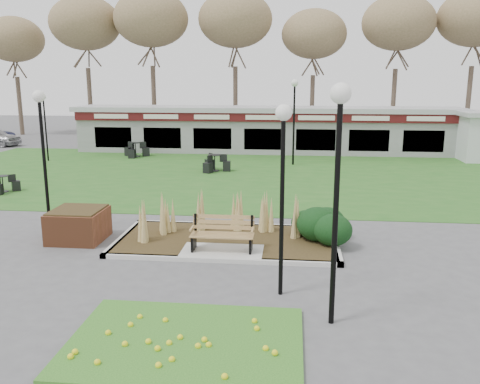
# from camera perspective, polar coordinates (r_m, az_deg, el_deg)

# --- Properties ---
(ground) EXTENTS (100.00, 100.00, 0.00)m
(ground) POSITION_cam_1_polar(r_m,az_deg,el_deg) (13.74, -2.09, -7.28)
(ground) COLOR #515154
(ground) RESTS_ON ground
(lawn) EXTENTS (34.00, 16.00, 0.02)m
(lawn) POSITION_cam_1_polar(r_m,az_deg,el_deg) (25.29, 1.73, 2.00)
(lawn) COLOR #245E1D
(lawn) RESTS_ON ground
(flower_bed) EXTENTS (4.20, 3.00, 0.16)m
(flower_bed) POSITION_cam_1_polar(r_m,az_deg,el_deg) (9.58, -6.13, -16.22)
(flower_bed) COLOR #245F1B
(flower_bed) RESTS_ON ground
(planting_bed) EXTENTS (6.75, 3.40, 1.27)m
(planting_bed) POSITION_cam_1_polar(r_m,az_deg,el_deg) (14.79, 3.54, -4.34)
(planting_bed) COLOR #312213
(planting_bed) RESTS_ON ground
(park_bench) EXTENTS (1.70, 0.66, 0.93)m
(park_bench) POSITION_cam_1_polar(r_m,az_deg,el_deg) (13.79, -1.97, -4.63)
(park_bench) COLOR olive
(park_bench) RESTS_ON ground
(brick_planter) EXTENTS (1.50, 1.50, 0.95)m
(brick_planter) POSITION_cam_1_polar(r_m,az_deg,el_deg) (15.71, -17.70, -3.50)
(brick_planter) COLOR brown
(brick_planter) RESTS_ON ground
(food_pavilion) EXTENTS (24.60, 3.40, 2.90)m
(food_pavilion) POSITION_cam_1_polar(r_m,az_deg,el_deg) (32.96, 2.81, 7.05)
(food_pavilion) COLOR gray
(food_pavilion) RESTS_ON ground
(tree_backdrop) EXTENTS (47.24, 5.24, 10.36)m
(tree_backdrop) POSITION_cam_1_polar(r_m,az_deg,el_deg) (40.99, 3.60, 17.78)
(tree_backdrop) COLOR #47382B
(tree_backdrop) RESTS_ON ground
(lamp_post_near_left) EXTENTS (0.38, 0.38, 4.61)m
(lamp_post_near_left) POSITION_cam_1_polar(r_m,az_deg,el_deg) (9.42, 10.97, 4.35)
(lamp_post_near_left) COLOR black
(lamp_post_near_left) RESTS_ON ground
(lamp_post_near_right) EXTENTS (0.35, 0.35, 4.17)m
(lamp_post_near_right) POSITION_cam_1_polar(r_m,az_deg,el_deg) (10.67, 4.83, 3.73)
(lamp_post_near_right) COLOR black
(lamp_post_near_right) RESTS_ON ground
(lamp_post_mid_left) EXTENTS (0.36, 0.36, 4.35)m
(lamp_post_mid_left) POSITION_cam_1_polar(r_m,az_deg,el_deg) (16.29, -21.38, 6.46)
(lamp_post_mid_left) COLOR black
(lamp_post_mid_left) RESTS_ON ground
(lamp_post_far_right) EXTENTS (0.38, 0.38, 4.63)m
(lamp_post_far_right) POSITION_cam_1_polar(r_m,az_deg,el_deg) (27.91, 6.12, 9.89)
(lamp_post_far_right) COLOR black
(lamp_post_far_right) RESTS_ON ground
(lamp_post_far_left) EXTENTS (0.32, 0.32, 3.82)m
(lamp_post_far_left) POSITION_cam_1_polar(r_m,az_deg,el_deg) (31.20, -21.11, 8.33)
(lamp_post_far_left) COLOR black
(lamp_post_far_left) RESTS_ON ground
(bistro_set_a) EXTENTS (1.29, 1.22, 0.69)m
(bistro_set_a) POSITION_cam_1_polar(r_m,az_deg,el_deg) (23.46, -25.06, 0.56)
(bistro_set_a) COLOR black
(bistro_set_a) RESTS_ON ground
(bistro_set_b) EXTENTS (1.62, 1.43, 0.86)m
(bistro_set_b) POSITION_cam_1_polar(r_m,az_deg,el_deg) (31.58, -11.64, 4.43)
(bistro_set_b) COLOR black
(bistro_set_b) RESTS_ON ground
(bistro_set_c) EXTENTS (1.45, 1.59, 0.85)m
(bistro_set_c) POSITION_cam_1_polar(r_m,az_deg,el_deg) (26.11, -2.86, 2.98)
(bistro_set_c) COLOR black
(bistro_set_c) RESTS_ON ground
(car_black) EXTENTS (5.20, 3.34, 1.62)m
(car_black) POSITION_cam_1_polar(r_m,az_deg,el_deg) (41.17, -7.90, 7.14)
(car_black) COLOR black
(car_black) RESTS_ON ground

